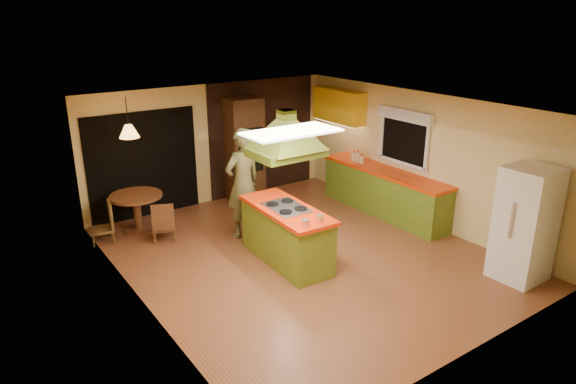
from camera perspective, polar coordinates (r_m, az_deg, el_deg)
ground at (r=8.74m, az=1.71°, el=-6.97°), size 6.50×6.50×0.00m
room_walls at (r=8.26m, az=1.80°, el=0.82°), size 5.50×6.50×6.50m
ceiling_plane at (r=7.95m, az=1.90°, el=9.38°), size 6.50×6.50×0.00m
brick_panel at (r=11.51m, az=-2.84°, el=6.20°), size 2.64×0.03×2.50m
nook_opening at (r=10.41m, az=-15.74°, el=2.90°), size 2.20×0.03×2.10m
right_counter at (r=10.48m, az=10.57°, el=0.05°), size 0.62×3.05×0.92m
upper_cabinets at (r=11.32m, az=5.68°, el=9.52°), size 0.34×1.40×0.70m
window_right at (r=10.17m, az=12.82°, el=6.97°), size 0.12×1.35×1.06m
fluor_panel at (r=6.36m, az=0.41°, el=6.69°), size 1.20×0.60×0.03m
kitchen_island at (r=8.35m, az=-0.17°, el=-4.70°), size 0.84×1.90×0.95m
range_hood at (r=7.79m, az=-0.18°, el=7.30°), size 1.07×0.77×0.80m
man at (r=9.14m, az=-5.03°, el=0.96°), size 0.78×0.56×2.00m
refrigerator at (r=8.45m, az=24.86°, el=-3.26°), size 0.74×0.70×1.77m
wall_oven at (r=10.98m, az=-4.90°, el=4.70°), size 0.75×0.63×2.20m
dining_table at (r=9.87m, az=-16.45°, el=-1.45°), size 0.95×0.95×0.72m
chair_left at (r=9.65m, az=-20.09°, el=-3.21°), size 0.46×0.46×0.73m
chair_near at (r=9.42m, az=-13.63°, el=-3.07°), size 0.53×0.53×0.74m
pendant_lamp at (r=9.48m, az=-17.26°, el=6.48°), size 0.40×0.40×0.23m
canister_large at (r=10.80m, az=7.73°, el=3.89°), size 0.16×0.16×0.20m
canister_medium at (r=10.88m, az=7.31°, el=3.95°), size 0.14×0.14×0.17m
canister_small at (r=10.71m, az=8.22°, el=3.61°), size 0.14×0.14×0.16m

